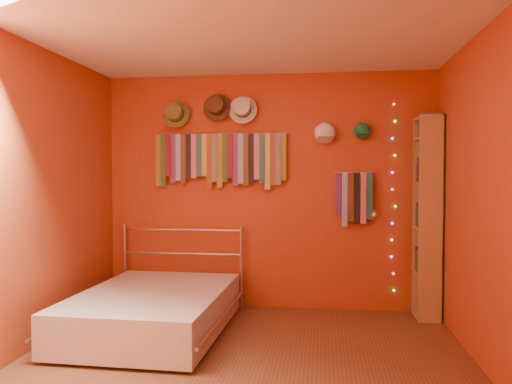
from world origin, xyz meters
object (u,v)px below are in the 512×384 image
at_px(bed, 153,310).
at_px(tie_rack, 220,157).
at_px(bookshelf, 432,216).
at_px(reading_lamp, 374,215).

bearing_deg(bed, tie_rack, 67.85).
distance_m(bookshelf, bed, 2.82).
distance_m(tie_rack, bookshelf, 2.25).
bearing_deg(bookshelf, bed, -162.65).
height_order(tie_rack, reading_lamp, tie_rack).
relative_size(tie_rack, bookshelf, 0.72).
height_order(reading_lamp, bookshelf, bookshelf).
distance_m(reading_lamp, bookshelf, 0.56).
xyz_separation_m(reading_lamp, bookshelf, (0.56, 0.00, -0.01)).
distance_m(tie_rack, reading_lamp, 1.71).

